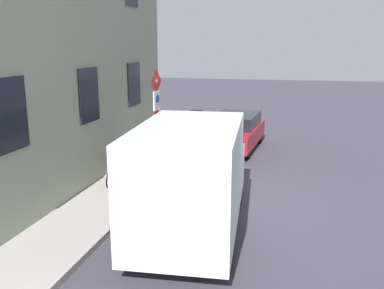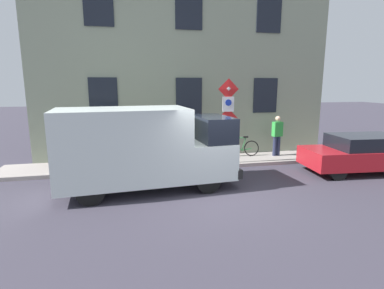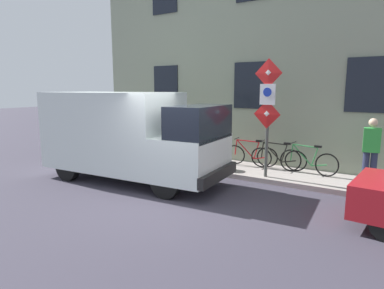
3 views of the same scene
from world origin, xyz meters
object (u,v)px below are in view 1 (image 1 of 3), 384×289
Objects in this scene: bicycle_green at (136,154)px; parked_hatchback at (235,131)px; litter_bin at (131,179)px; bicycle_black at (126,161)px; bicycle_red at (115,169)px; delivery_van at (193,173)px; sign_post_stacked at (157,110)px; pedestrian at (158,129)px.

parked_hatchback is at bearing 146.24° from bicycle_green.
litter_bin is at bearing 21.55° from bicycle_green.
bicycle_black is (2.79, 4.52, -0.22)m from parked_hatchback.
litter_bin is (-0.89, 0.98, 0.08)m from bicycle_red.
delivery_van is 5.22m from bicycle_green.
bicycle_green is at bearing -41.71° from sign_post_stacked.
parked_hatchback reaches higher than bicycle_red.
bicycle_green is at bearing -72.26° from litter_bin.
bicycle_black is at bearing -27.18° from parked_hatchback.
delivery_van reaches higher than bicycle_red.
sign_post_stacked is 2.16m from bicycle_green.
bicycle_black is at bearing 171.64° from bicycle_red.
bicycle_red is at bearing -4.63° from bicycle_black.
litter_bin is at bearing 20.60° from bicycle_black.
delivery_van is 2.63m from litter_bin.
bicycle_green is 1.00× the size of bicycle_red.
sign_post_stacked is 1.83× the size of bicycle_black.
sign_post_stacked is 0.76× the size of parked_hatchback.
litter_bin is (-0.89, 2.77, 0.08)m from bicycle_green.
bicycle_black is 2.57m from pedestrian.
bicycle_black is at bearing -1.47° from sign_post_stacked.
parked_hatchback is 6.10m from bicycle_red.
parked_hatchback is 2.40× the size of bicycle_black.
delivery_van reaches higher than pedestrian.
delivery_van is at bearing 38.65° from bicycle_green.
sign_post_stacked is 1.83× the size of bicycle_red.
litter_bin is at bearing -12.09° from parked_hatchback.
bicycle_red is at bearing -22.76° from parked_hatchback.
bicycle_green and bicycle_black have the same top height.
bicycle_red is at bearing -47.99° from litter_bin.
litter_bin is at bearing 50.51° from delivery_van.
sign_post_stacked reaches higher than bicycle_red.
sign_post_stacked is 5.09m from parked_hatchback.
litter_bin is (0.15, 1.85, -1.58)m from sign_post_stacked.
parked_hatchback is at bearing -106.57° from litter_bin.
bicycle_black is 1.00× the size of bicycle_red.
delivery_van reaches higher than litter_bin.
bicycle_black is (1.03, -0.03, -1.66)m from sign_post_stacked.
delivery_van is 3.19× the size of bicycle_green.
litter_bin reaches higher than bicycle_black.
parked_hatchback is 4.58× the size of litter_bin.
delivery_van is at bearing 120.01° from sign_post_stacked.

